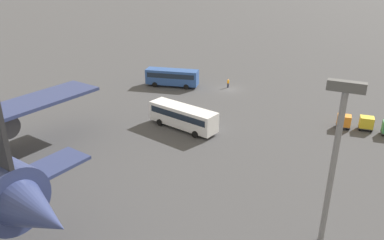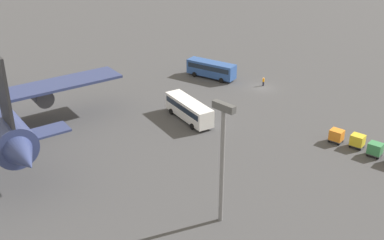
{
  "view_description": "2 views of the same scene",
  "coord_description": "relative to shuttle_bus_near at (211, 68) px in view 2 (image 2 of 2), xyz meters",
  "views": [
    {
      "loc": [
        -23.36,
        65.86,
        23.01
      ],
      "look_at": [
        -3.65,
        24.26,
        3.42
      ],
      "focal_mm": 35.0,
      "sensor_mm": 36.0,
      "label": 1
    },
    {
      "loc": [
        -52.38,
        71.43,
        34.64
      ],
      "look_at": [
        -4.01,
        23.29,
        2.13
      ],
      "focal_mm": 45.0,
      "sensor_mm": 36.0,
      "label": 2
    }
  ],
  "objects": [
    {
      "name": "ground_plane",
      "position": [
        -10.76,
        -3.04,
        -2.01
      ],
      "size": [
        600.0,
        600.0,
        0.0
      ],
      "primitive_type": "plane",
      "color": "#424244"
    },
    {
      "name": "shuttle_bus_near",
      "position": [
        0.0,
        0.0,
        0.0
      ],
      "size": [
        10.66,
        4.87,
        3.38
      ],
      "rotation": [
        0.0,
        0.0,
        0.22
      ],
      "color": "#2D5199",
      "rests_on": "ground"
    },
    {
      "name": "shuttle_bus_far",
      "position": [
        -11.1,
        17.33,
        -0.0
      ],
      "size": [
        11.38,
        5.26,
        3.37
      ],
      "rotation": [
        0.0,
        0.0,
        -0.23
      ],
      "color": "white",
      "rests_on": "ground"
    },
    {
      "name": "worker_person",
      "position": [
        -10.35,
        -3.95,
        -1.14
      ],
      "size": [
        0.38,
        0.38,
        1.74
      ],
      "color": "#1E1E2D",
      "rests_on": "ground"
    },
    {
      "name": "cargo_cart_green",
      "position": [
        -38.8,
        6.97,
        -0.82
      ],
      "size": [
        2.16,
        1.88,
        2.06
      ],
      "rotation": [
        0.0,
        0.0,
        0.1
      ],
      "color": "#38383D",
      "rests_on": "ground"
    },
    {
      "name": "cargo_cart_yellow",
      "position": [
        -35.74,
        6.39,
        -0.82
      ],
      "size": [
        2.16,
        1.88,
        2.06
      ],
      "rotation": [
        0.0,
        0.0,
        0.1
      ],
      "color": "#38383D",
      "rests_on": "ground"
    },
    {
      "name": "cargo_cart_orange",
      "position": [
        -32.68,
        7.11,
        -0.82
      ],
      "size": [
        2.16,
        1.88,
        2.06
      ],
      "rotation": [
        0.0,
        0.0,
        0.1
      ],
      "color": "#38383D",
      "rests_on": "ground"
    },
    {
      "name": "light_pole",
      "position": [
        -33.15,
        33.86,
        7.29
      ],
      "size": [
        2.8,
        0.7,
        14.82
      ],
      "color": "slate",
      "rests_on": "ground"
    }
  ]
}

